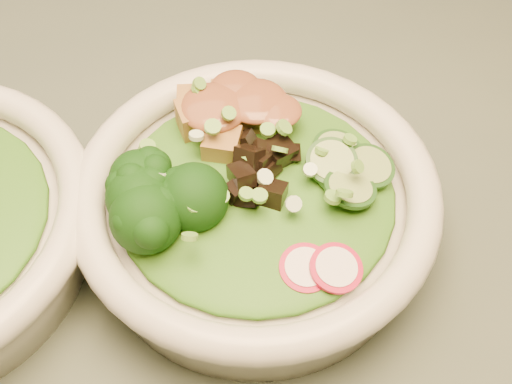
{
  "coord_description": "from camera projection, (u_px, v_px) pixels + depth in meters",
  "views": [
    {
      "loc": [
        -0.23,
        -0.19,
        1.18
      ],
      "look_at": [
        -0.23,
        0.1,
        0.8
      ],
      "focal_mm": 50.0,
      "sensor_mm": 36.0,
      "label": 1
    }
  ],
  "objects": [
    {
      "name": "radish_slices",
      "position": [
        290.0,
        262.0,
        0.43
      ],
      "size": [
        0.11,
        0.06,
        0.02
      ],
      "primitive_type": null,
      "rotation": [
        0.0,
        0.0,
        0.27
      ],
      "color": "#AB0D2D",
      "rests_on": "salad_bowl"
    },
    {
      "name": "scallion_garnish",
      "position": [
        256.0,
        171.0,
        0.46
      ],
      "size": [
        0.18,
        0.18,
        0.02
      ],
      "primitive_type": null,
      "color": "#67A53A",
      "rests_on": "salad_bowl"
    },
    {
      "name": "salad_bowl",
      "position": [
        256.0,
        209.0,
        0.49
      ],
      "size": [
        0.25,
        0.25,
        0.07
      ],
      "rotation": [
        0.0,
        0.0,
        0.27
      ],
      "color": "silver",
      "rests_on": "dining_table"
    },
    {
      "name": "broccoli_florets",
      "position": [
        171.0,
        202.0,
        0.45
      ],
      "size": [
        0.09,
        0.08,
        0.04
      ],
      "primitive_type": null,
      "rotation": [
        0.0,
        0.0,
        0.27
      ],
      "color": "black",
      "rests_on": "salad_bowl"
    },
    {
      "name": "tofu_cubes",
      "position": [
        233.0,
        119.0,
        0.5
      ],
      "size": [
        0.09,
        0.07,
        0.03
      ],
      "primitive_type": null,
      "rotation": [
        0.0,
        0.0,
        0.27
      ],
      "color": "#A57D37",
      "rests_on": "salad_bowl"
    },
    {
      "name": "cucumber_slices",
      "position": [
        342.0,
        161.0,
        0.47
      ],
      "size": [
        0.08,
        0.08,
        0.03
      ],
      "primitive_type": null,
      "rotation": [
        0.0,
        0.0,
        0.27
      ],
      "color": "#8FAD60",
      "rests_on": "salad_bowl"
    },
    {
      "name": "peanut_sauce",
      "position": [
        233.0,
        107.0,
        0.49
      ],
      "size": [
        0.06,
        0.05,
        0.01
      ],
      "primitive_type": "ellipsoid",
      "color": "brown",
      "rests_on": "tofu_cubes"
    },
    {
      "name": "lettuce_bed",
      "position": [
        256.0,
        191.0,
        0.47
      ],
      "size": [
        0.19,
        0.19,
        0.02
      ],
      "primitive_type": "ellipsoid",
      "color": "#275912",
      "rests_on": "salad_bowl"
    },
    {
      "name": "mushroom_heap",
      "position": [
        251.0,
        167.0,
        0.47
      ],
      "size": [
        0.08,
        0.08,
        0.04
      ],
      "primitive_type": null,
      "rotation": [
        0.0,
        0.0,
        0.27
      ],
      "color": "black",
      "rests_on": "salad_bowl"
    }
  ]
}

